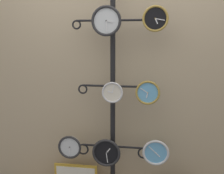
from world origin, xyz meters
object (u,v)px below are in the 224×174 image
Objects in this scene: clock_top_center at (106,21)px; clock_top_right at (155,19)px; display_stand at (113,126)px; clock_bottom_left at (70,147)px; clock_bottom_center at (106,153)px; clock_middle_right at (148,93)px; clock_middle_center at (112,92)px; clock_bottom_right at (156,153)px.

clock_top_right is (0.42, 0.01, 0.01)m from clock_top_center.
display_stand is 9.15× the size of clock_bottom_left.
clock_middle_right is at bearing 4.76° from clock_bottom_center.
clock_middle_center is 0.84× the size of clock_bottom_left.
display_stand reaches higher than clock_middle_right.
clock_top_right is at bearing -14.23° from display_stand.
display_stand is 0.46m from clock_bottom_left.
clock_middle_center is at bearing 4.58° from clock_bottom_center.
clock_top_center is at bearing -111.88° from display_stand.
clock_middle_center is (-0.36, -0.01, -0.64)m from clock_top_right.
clock_middle_center is 0.88× the size of clock_middle_right.
display_stand is 0.47m from clock_bottom_right.
clock_top_center is 0.97× the size of clock_bottom_center.
clock_bottom_right is (0.40, 0.02, -0.56)m from clock_middle_center.
clock_bottom_right is at bearing 2.31° from clock_middle_center.
clock_top_center is 1.19× the size of clock_middle_right.
clock_bottom_center is (-0.04, -0.11, -0.23)m from display_stand.
display_stand is 0.26m from clock_bottom_center.
clock_middle_center is at bearing -83.17° from display_stand.
clock_top_right is at bearing 1.06° from clock_top_center.
clock_bottom_center is at bearing -175.24° from clock_middle_right.
clock_top_center reaches higher than clock_top_right.
display_stand is 0.49m from clock_middle_right.
clock_top_right is 0.90× the size of clock_bottom_right.
clock_top_right reaches higher than clock_middle_right.
clock_bottom_right is (0.41, -0.09, -0.21)m from display_stand.
clock_bottom_center is (-0.42, -0.01, -1.22)m from clock_top_right.
clock_top_right is (0.38, -0.10, 1.00)m from display_stand.
clock_top_center reaches higher than clock_middle_center.
clock_bottom_right is at bearing 1.79° from clock_top_center.
display_stand is 7.75× the size of clock_bottom_center.
clock_bottom_center is at bearing -177.40° from clock_bottom_right.
clock_top_right reaches higher than clock_middle_center.
clock_top_right reaches higher than clock_bottom_left.
clock_bottom_center is 1.10× the size of clock_bottom_right.
clock_bottom_center is at bearing -113.73° from clock_top_center.
clock_bottom_left is (-0.78, -0.01, -1.20)m from clock_top_right.
clock_middle_right is at bearing 4.79° from clock_middle_center.
display_stand reaches higher than clock_top_center.
clock_middle_right is (-0.05, 0.02, -0.64)m from clock_top_right.
display_stand is 1.07m from clock_top_right.
clock_top_center is 1.27m from clock_bottom_right.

